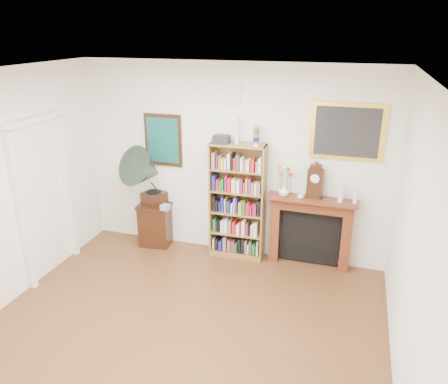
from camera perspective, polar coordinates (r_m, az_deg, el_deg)
name	(u,v)px	position (r m, az deg, el deg)	size (l,w,h in m)	color
room	(157,238)	(4.09, -8.80, -5.91)	(4.51, 5.01, 2.81)	#56361A
door_casing	(44,185)	(6.22, -22.48, 0.81)	(0.08, 1.02, 2.17)	white
teal_poster	(163,140)	(6.54, -7.95, 6.72)	(0.58, 0.04, 0.78)	black
small_picture	(232,95)	(6.04, 1.01, 12.52)	(0.26, 0.04, 0.30)	white
gilt_painting	(347,132)	(5.89, 15.77, 7.56)	(0.95, 0.04, 0.75)	yellow
bookshelf	(237,196)	(6.24, 1.75, -0.49)	(0.79, 0.29, 1.98)	brown
side_cabinet	(155,225)	(6.88, -8.98, -4.26)	(0.49, 0.36, 0.67)	black
fireplace	(311,226)	(6.27, 11.25, -4.34)	(1.23, 0.31, 1.03)	#532113
gramophone	(147,172)	(6.47, -9.99, 2.53)	(0.83, 0.91, 0.99)	black
cd_stack	(165,207)	(6.54, -7.66, -1.99)	(0.12, 0.12, 0.08)	#B9BAC7
mantel_clock	(315,182)	(6.00, 11.79, 1.27)	(0.21, 0.13, 0.47)	black
flower_vase	(284,190)	(6.06, 7.85, 0.23)	(0.15, 0.15, 0.16)	white
teacup	(301,196)	(6.00, 9.99, -0.57)	(0.09, 0.09, 0.07)	white
bottle_left	(341,194)	(5.97, 15.03, -0.22)	(0.07, 0.07, 0.24)	silver
bottle_right	(356,196)	(5.99, 16.81, -0.55)	(0.06, 0.06, 0.20)	silver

